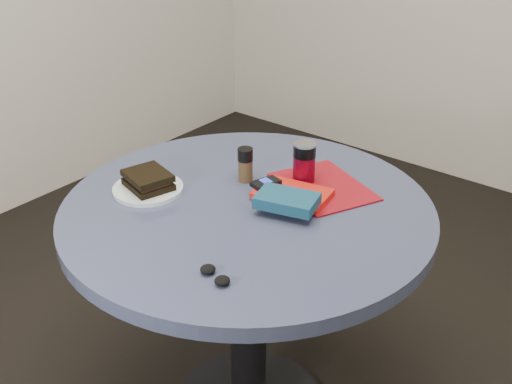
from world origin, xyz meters
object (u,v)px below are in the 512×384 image
Objects in this scene: plate at (148,189)px; headphones at (215,275)px; novel at (287,200)px; soda_can at (304,163)px; red_book at (292,194)px; table at (248,256)px; pepper_grinder at (245,164)px; mp3_player at (266,183)px; magazine at (323,187)px; sandwich at (148,180)px.

headphones is (0.42, -0.19, 0.00)m from plate.
novel is 0.34m from headphones.
red_book is (0.03, -0.10, -0.05)m from soda_can.
table is 0.26m from pepper_grinder.
mp3_player is at bearing -112.13° from soda_can.
soda_can is at bearing 45.72° from plate.
novel is 1.63× the size of headphones.
soda_can is at bearing -149.44° from magazine.
headphones is at bearing -59.31° from magazine.
headphones is at bearing -77.13° from soda_can.
soda_can is (0.30, 0.31, 0.03)m from sandwich.
novel is (0.07, -0.17, -0.02)m from soda_can.
soda_can is at bearing 96.98° from red_book.
sandwich reaches higher than plate.
pepper_grinder is 0.64× the size of novel.
table is at bearing -100.80° from soda_can.
novel is at bearing -68.83° from soda_can.
novel is at bearing 98.35° from headphones.
pepper_grinder is at bearing -144.45° from soda_can.
mp3_player is at bearing 112.56° from headphones.
pepper_grinder is 0.51× the size of red_book.
headphones is (0.16, -0.39, -0.02)m from mp3_player.
headphones is at bearing -97.19° from novel.
mp3_player is (-0.08, -0.02, 0.01)m from red_book.
soda_can is 0.77× the size of novel.
red_book is (0.07, 0.11, 0.18)m from table.
magazine is 2.92× the size of headphones.
pepper_grinder is 1.14× the size of mp3_player.
red_book is at bearing -81.76° from magazine.
soda_can reaches higher than mp3_player.
table is 0.35m from sandwich.
pepper_grinder is at bearing 51.79° from plate.
table is at bearing -90.90° from magazine.
mp3_player is at bearing -107.21° from magazine.
sandwich is 1.56× the size of headphones.
magazine is 0.18m from novel.
plate is 0.49m from magazine.
table is at bearing -134.26° from red_book.
sandwich is 0.44m from soda_can.
mp3_player reaches higher than red_book.
red_book is 1.26× the size of novel.
pepper_grinder is 0.09m from mp3_player.
magazine is 0.11m from red_book.
mp3_player is at bearing 37.47° from plate.
soda_can is 0.19m from novel.
sandwich is (-0.27, -0.11, 0.20)m from table.
headphones is at bearing -58.57° from pepper_grinder.
magazine is at bearing 40.98° from plate.
sandwich is at bearing -134.15° from soda_can.
novel is at bearing -75.49° from red_book.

